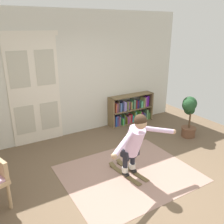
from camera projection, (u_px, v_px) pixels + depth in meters
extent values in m
plane|color=brown|center=(136.00, 187.00, 4.01)|extent=(7.20, 7.20, 0.00)
cube|color=silver|center=(73.00, 75.00, 5.62)|extent=(6.00, 0.10, 2.90)
cube|color=silver|center=(22.00, 94.00, 5.09)|extent=(0.55, 0.04, 2.35)
cube|color=beige|center=(19.00, 70.00, 4.90)|extent=(0.41, 0.01, 0.76)
cube|color=beige|center=(25.00, 120.00, 5.28)|extent=(0.41, 0.01, 0.64)
cube|color=silver|center=(47.00, 91.00, 5.36)|extent=(0.55, 0.04, 2.35)
cube|color=beige|center=(45.00, 68.00, 5.17)|extent=(0.41, 0.01, 0.76)
cube|color=beige|center=(50.00, 115.00, 5.54)|extent=(0.41, 0.01, 0.64)
cube|color=silver|center=(28.00, 33.00, 4.81)|extent=(1.22, 0.04, 0.10)
cube|color=#9F7B6D|center=(129.00, 173.00, 4.37)|extent=(2.30, 1.89, 0.01)
cube|color=brown|center=(111.00, 113.00, 6.25)|extent=(0.04, 0.30, 0.79)
cube|color=brown|center=(149.00, 105.00, 6.87)|extent=(0.04, 0.30, 0.79)
cube|color=brown|center=(131.00, 122.00, 6.69)|extent=(1.27, 0.30, 0.02)
cube|color=brown|center=(131.00, 109.00, 6.56)|extent=(1.27, 0.30, 0.02)
cube|color=brown|center=(131.00, 95.00, 6.43)|extent=(1.27, 0.30, 0.02)
cube|color=#824760|center=(112.00, 121.00, 6.35)|extent=(0.04, 0.21, 0.28)
cube|color=#2555AE|center=(114.00, 121.00, 6.38)|extent=(0.04, 0.21, 0.28)
cube|color=#644C99|center=(116.00, 120.00, 6.42)|extent=(0.03, 0.23, 0.29)
cube|color=#875166|center=(118.00, 120.00, 6.45)|extent=(0.05, 0.22, 0.25)
cube|color=#375E68|center=(119.00, 119.00, 6.47)|extent=(0.04, 0.15, 0.29)
cube|color=green|center=(121.00, 121.00, 6.49)|extent=(0.04, 0.24, 0.18)
cube|color=#4B5AA6|center=(122.00, 120.00, 6.53)|extent=(0.04, 0.21, 0.20)
cube|color=#577D32|center=(123.00, 119.00, 6.54)|extent=(0.03, 0.19, 0.27)
cube|color=brown|center=(125.00, 120.00, 6.55)|extent=(0.03, 0.23, 0.21)
cube|color=#8C3B7D|center=(127.00, 120.00, 6.57)|extent=(0.07, 0.20, 0.21)
cube|color=#B7715C|center=(129.00, 119.00, 6.62)|extent=(0.05, 0.15, 0.21)
cube|color=#B61E35|center=(130.00, 118.00, 6.63)|extent=(0.04, 0.15, 0.24)
cube|color=teal|center=(132.00, 118.00, 6.70)|extent=(0.05, 0.16, 0.19)
cube|color=olive|center=(134.00, 116.00, 6.70)|extent=(0.04, 0.17, 0.27)
cube|color=#60CAB2|center=(135.00, 116.00, 6.73)|extent=(0.03, 0.16, 0.28)
cube|color=#68A248|center=(136.00, 117.00, 6.76)|extent=(0.06, 0.19, 0.20)
cube|color=#54B041|center=(139.00, 115.00, 6.78)|extent=(0.03, 0.22, 0.28)
cube|color=#B11C4D|center=(140.00, 116.00, 6.80)|extent=(0.03, 0.15, 0.25)
cube|color=#402D6E|center=(142.00, 115.00, 6.84)|extent=(0.03, 0.22, 0.23)
cube|color=#445B83|center=(143.00, 116.00, 6.88)|extent=(0.04, 0.21, 0.19)
cube|color=#649A5F|center=(146.00, 114.00, 6.87)|extent=(0.06, 0.18, 0.28)
cube|color=#447A37|center=(147.00, 115.00, 6.94)|extent=(0.06, 0.24, 0.19)
cube|color=#B81B65|center=(112.00, 108.00, 6.23)|extent=(0.05, 0.16, 0.26)
cube|color=#CC6B41|center=(114.00, 107.00, 6.26)|extent=(0.03, 0.23, 0.25)
cube|color=#7C426D|center=(116.00, 107.00, 6.28)|extent=(0.03, 0.22, 0.25)
cube|color=brown|center=(117.00, 106.00, 6.30)|extent=(0.04, 0.17, 0.29)
cube|color=#6785D5|center=(119.00, 107.00, 6.33)|extent=(0.03, 0.23, 0.24)
cube|color=navy|center=(121.00, 107.00, 6.36)|extent=(0.07, 0.15, 0.22)
cube|color=#8C86D3|center=(123.00, 106.00, 6.36)|extent=(0.03, 0.21, 0.27)
cube|color=#957FCC|center=(125.00, 106.00, 6.39)|extent=(0.05, 0.15, 0.23)
cube|color=olive|center=(126.00, 106.00, 6.42)|extent=(0.04, 0.20, 0.24)
cube|color=#7D538B|center=(128.00, 105.00, 6.49)|extent=(0.06, 0.14, 0.23)
cube|color=#9A7346|center=(130.00, 105.00, 6.49)|extent=(0.03, 0.17, 0.21)
cube|color=#5CB86C|center=(131.00, 105.00, 6.53)|extent=(0.04, 0.15, 0.21)
cube|color=#53866A|center=(133.00, 104.00, 6.56)|extent=(0.06, 0.20, 0.26)
cube|color=maroon|center=(135.00, 104.00, 6.56)|extent=(0.03, 0.17, 0.23)
cube|color=navy|center=(136.00, 104.00, 6.59)|extent=(0.05, 0.17, 0.23)
cube|color=#552F3A|center=(138.00, 104.00, 6.65)|extent=(0.06, 0.15, 0.20)
cube|color=#5AC995|center=(140.00, 104.00, 6.67)|extent=(0.05, 0.18, 0.19)
cube|color=#98A060|center=(143.00, 102.00, 6.67)|extent=(0.05, 0.22, 0.28)
cube|color=brown|center=(143.00, 102.00, 6.72)|extent=(0.03, 0.21, 0.24)
cube|color=#A851CC|center=(145.00, 101.00, 6.73)|extent=(0.04, 0.17, 0.27)
cube|color=#54179C|center=(147.00, 101.00, 6.75)|extent=(0.06, 0.15, 0.30)
cylinder|color=tan|center=(9.00, 196.00, 3.48)|extent=(0.06, 0.06, 0.42)
cylinder|color=brown|center=(188.00, 132.00, 5.82)|extent=(0.32, 0.32, 0.23)
cylinder|color=brown|center=(189.00, 128.00, 5.78)|extent=(0.35, 0.35, 0.04)
cylinder|color=#4C3823|center=(190.00, 121.00, 5.72)|extent=(0.04, 0.04, 0.36)
sphere|color=#1F4625|center=(189.00, 105.00, 5.57)|extent=(0.31, 0.31, 0.31)
sphere|color=#1F4625|center=(189.00, 109.00, 5.72)|extent=(0.26, 0.26, 0.26)
sphere|color=#1F4625|center=(190.00, 104.00, 5.71)|extent=(0.34, 0.34, 0.34)
cube|color=brown|center=(125.00, 175.00, 4.32)|extent=(0.19, 0.79, 0.01)
cube|color=brown|center=(112.00, 165.00, 4.57)|extent=(0.10, 0.12, 0.06)
cube|color=black|center=(126.00, 174.00, 4.29)|extent=(0.10, 0.13, 0.04)
cube|color=brown|center=(132.00, 171.00, 4.42)|extent=(0.19, 0.79, 0.01)
cube|color=brown|center=(120.00, 161.00, 4.68)|extent=(0.10, 0.12, 0.06)
cube|color=black|center=(133.00, 170.00, 4.40)|extent=(0.10, 0.13, 0.04)
cylinder|color=white|center=(125.00, 169.00, 4.28)|extent=(0.12, 0.12, 0.10)
cylinder|color=#1F212D|center=(125.00, 160.00, 4.21)|extent=(0.10, 0.10, 0.30)
cylinder|color=#1F212D|center=(126.00, 154.00, 4.16)|extent=(0.12, 0.12, 0.22)
cylinder|color=white|center=(132.00, 166.00, 4.38)|extent=(0.12, 0.12, 0.10)
cylinder|color=#1F212D|center=(133.00, 156.00, 4.32)|extent=(0.10, 0.10, 0.30)
cylinder|color=#1F212D|center=(134.00, 151.00, 4.26)|extent=(0.12, 0.12, 0.22)
cube|color=#1F212D|center=(130.00, 152.00, 4.20)|extent=(0.32, 0.22, 0.14)
cylinder|color=silver|center=(134.00, 141.00, 4.06)|extent=(0.34, 0.47, 0.58)
sphere|color=tan|center=(141.00, 123.00, 3.83)|extent=(0.23, 0.23, 0.20)
sphere|color=#382619|center=(140.00, 121.00, 3.82)|extent=(0.24, 0.24, 0.21)
cylinder|color=silver|center=(123.00, 144.00, 3.62)|extent=(0.54, 0.36, 0.21)
sphere|color=tan|center=(114.00, 156.00, 3.41)|extent=(0.10, 0.10, 0.09)
cylinder|color=silver|center=(159.00, 130.00, 4.11)|extent=(0.58, 0.22, 0.21)
sphere|color=tan|center=(174.00, 132.00, 4.20)|extent=(0.10, 0.10, 0.09)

